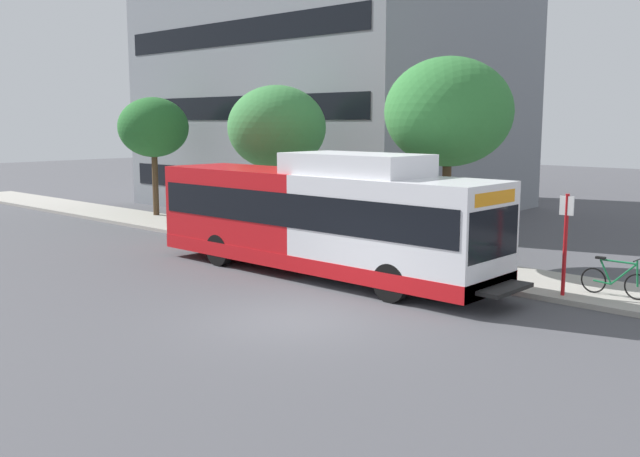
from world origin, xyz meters
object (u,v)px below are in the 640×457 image
(bus_stop_sign_pole, at_px, (565,237))
(bicycle_parked, at_px, (615,280))
(street_tree_near_stop, at_px, (448,112))
(transit_bus, at_px, (319,218))
(street_tree_mid_block, at_px, (277,128))
(street_tree_far_block, at_px, (153,128))

(bus_stop_sign_pole, relative_size, bicycle_parked, 1.48)
(bus_stop_sign_pole, bearing_deg, street_tree_near_stop, 68.54)
(transit_bus, bearing_deg, street_tree_mid_block, 56.44)
(street_tree_mid_block, bearing_deg, street_tree_near_stop, -90.02)
(transit_bus, height_order, bicycle_parked, transit_bus)
(bus_stop_sign_pole, distance_m, street_tree_mid_block, 12.81)
(street_tree_near_stop, distance_m, street_tree_mid_block, 7.68)
(transit_bus, distance_m, street_tree_mid_block, 7.36)
(street_tree_near_stop, relative_size, street_tree_far_block, 1.15)
(bus_stop_sign_pole, bearing_deg, street_tree_far_block, 84.25)
(bus_stop_sign_pole, bearing_deg, bicycle_parked, -52.46)
(transit_bus, height_order, street_tree_far_block, street_tree_far_block)
(bicycle_parked, relative_size, street_tree_near_stop, 0.28)
(street_tree_far_block, bearing_deg, street_tree_near_stop, -90.89)
(street_tree_far_block, bearing_deg, transit_bus, -105.84)
(transit_bus, distance_m, bicycle_parked, 8.22)
(bus_stop_sign_pole, height_order, street_tree_near_stop, street_tree_near_stop)
(transit_bus, relative_size, street_tree_near_stop, 1.92)
(transit_bus, relative_size, bicycle_parked, 6.96)
(bicycle_parked, distance_m, street_tree_near_stop, 7.23)
(transit_bus, bearing_deg, street_tree_near_stop, -26.73)
(street_tree_near_stop, xyz_separation_m, street_tree_far_block, (0.25, 16.23, -0.56))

